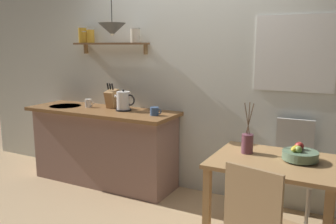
{
  "coord_description": "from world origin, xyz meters",
  "views": [
    {
      "loc": [
        1.57,
        -2.95,
        1.63
      ],
      "look_at": [
        -0.1,
        0.25,
        0.95
      ],
      "focal_mm": 38.05,
      "sensor_mm": 36.0,
      "label": 1
    }
  ],
  "objects": [
    {
      "name": "ground_plane",
      "position": [
        0.0,
        0.0,
        0.0
      ],
      "size": [
        14.0,
        14.0,
        0.0
      ],
      "primitive_type": "plane",
      "color": "tan"
    },
    {
      "name": "electric_kettle",
      "position": [
        -0.72,
        0.35,
        1.0
      ],
      "size": [
        0.27,
        0.18,
        0.24
      ],
      "color": "black",
      "rests_on": "kitchen_counter"
    },
    {
      "name": "fruit_bowl",
      "position": [
        1.24,
        -0.06,
        0.78
      ],
      "size": [
        0.28,
        0.28,
        0.14
      ],
      "color": "slate",
      "rests_on": "dining_table"
    },
    {
      "name": "pendant_lamp",
      "position": [
        -0.73,
        0.19,
        1.79
      ],
      "size": [
        0.29,
        0.29,
        0.67
      ],
      "color": "black"
    },
    {
      "name": "wall_shelf",
      "position": [
        -1.04,
        0.49,
        1.7
      ],
      "size": [
        0.97,
        0.2,
        0.32
      ],
      "color": "brown"
    },
    {
      "name": "twig_vase",
      "position": [
        0.82,
        -0.05,
        0.81
      ],
      "size": [
        0.1,
        0.1,
        0.44
      ],
      "color": "brown",
      "rests_on": "dining_table"
    },
    {
      "name": "dining_chair_far",
      "position": [
        1.13,
        0.42,
        0.51
      ],
      "size": [
        0.41,
        0.4,
        0.94
      ],
      "color": "silver",
      "rests_on": "ground_plane"
    },
    {
      "name": "coffee_mug_by_sink",
      "position": [
        -1.22,
        0.34,
        0.94
      ],
      "size": [
        0.12,
        0.08,
        0.1
      ],
      "color": "white",
      "rests_on": "kitchen_counter"
    },
    {
      "name": "knife_block",
      "position": [
        -0.93,
        0.43,
        1.01
      ],
      "size": [
        0.12,
        0.19,
        0.3
      ],
      "color": "tan",
      "rests_on": "kitchen_counter"
    },
    {
      "name": "back_wall",
      "position": [
        0.2,
        0.65,
        1.35
      ],
      "size": [
        6.8,
        0.11,
        2.7
      ],
      "color": "silver",
      "rests_on": "ground_plane"
    },
    {
      "name": "coffee_mug_spare",
      "position": [
        -0.27,
        0.27,
        0.94
      ],
      "size": [
        0.13,
        0.09,
        0.09
      ],
      "color": "#3D5B89",
      "rests_on": "kitchen_counter"
    },
    {
      "name": "dining_chair_near",
      "position": [
        1.11,
        -0.8,
        0.5
      ],
      "size": [
        0.51,
        0.49,
        0.9
      ],
      "color": "tan",
      "rests_on": "ground_plane"
    },
    {
      "name": "dining_table",
      "position": [
        1.06,
        -0.13,
        0.61
      ],
      "size": [
        0.97,
        0.78,
        0.72
      ],
      "color": "tan",
      "rests_on": "ground_plane"
    },
    {
      "name": "kitchen_counter",
      "position": [
        -1.0,
        0.32,
        0.45
      ],
      "size": [
        1.83,
        0.63,
        0.9
      ],
      "color": "gray",
      "rests_on": "ground_plane"
    }
  ]
}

